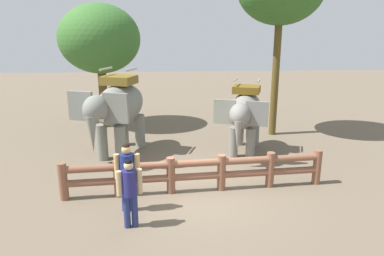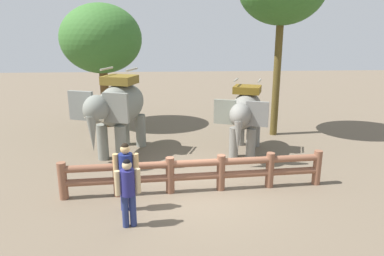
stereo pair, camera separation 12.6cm
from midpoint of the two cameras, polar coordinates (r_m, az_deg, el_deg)
ground_plane at (r=10.41m, az=0.33°, el=-9.93°), size 60.00×60.00×0.00m
log_fence at (r=10.13m, az=0.35°, el=-6.94°), size 7.48×0.76×1.05m
elephant_near_left at (r=13.03m, az=-12.10°, el=3.19°), size 2.60×3.76×3.15m
elephant_center at (r=13.11m, az=8.18°, el=2.40°), size 2.28×3.25×2.73m
tourist_woman_in_black at (r=9.08m, az=-10.67°, el=-6.98°), size 0.64×0.35×1.80m
tourist_man_in_blue at (r=8.37m, az=-10.35°, el=-9.49°), size 0.58×0.39×1.67m
tree_far_left at (r=16.96m, az=-14.76°, el=13.54°), size 3.63×3.63×5.61m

